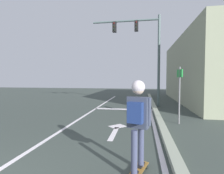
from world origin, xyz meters
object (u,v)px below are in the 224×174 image
object	(u,v)px
skateboard	(138,171)
street_sign_post	(180,87)
skater	(138,114)
traffic_signal_mast	(142,42)

from	to	relation	value
skateboard	street_sign_post	world-z (taller)	street_sign_post
skater	street_sign_post	bearing A→B (deg)	69.36
skater	street_sign_post	world-z (taller)	street_sign_post
traffic_signal_mast	street_sign_post	bearing A→B (deg)	-71.43
skater	traffic_signal_mast	size ratio (longest dim) A/B	0.29
skater	street_sign_post	distance (m)	4.18
skater	skateboard	bearing A→B (deg)	72.43
skater	traffic_signal_mast	distance (m)	8.77
traffic_signal_mast	street_sign_post	size ratio (longest dim) A/B	2.60
traffic_signal_mast	street_sign_post	xyz separation A→B (m)	(1.46, -4.35, -2.61)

